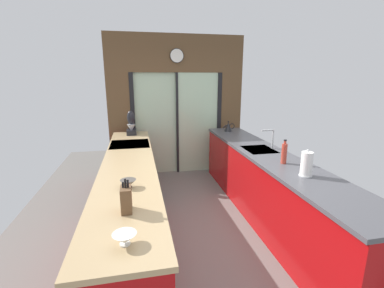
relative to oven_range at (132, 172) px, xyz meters
name	(u,v)px	position (x,y,z in m)	size (l,w,h in m)	color
ground_plane	(197,213)	(0.91, -0.65, -0.47)	(5.04, 7.60, 0.02)	slate
back_wall_unit	(177,98)	(0.91, 1.15, 1.07)	(2.64, 0.12, 2.70)	brown
left_counter_run	(130,204)	(0.00, -1.12, 0.01)	(0.62, 3.80, 0.92)	#AD0C0F
right_counter_run	(266,186)	(1.82, -0.95, 0.01)	(0.62, 3.80, 0.92)	#AD0C0F
sink_faucet	(271,136)	(1.97, -0.70, 0.65)	(0.19, 0.02, 0.28)	#B7BABC
oven_range	(132,172)	(0.00, 0.00, 0.00)	(0.60, 0.60, 0.92)	black
mixing_bowl_near	(125,238)	(0.02, -2.59, 0.50)	(0.15, 0.15, 0.07)	silver
mixing_bowl_far	(128,183)	(0.02, -1.70, 0.50)	(0.15, 0.15, 0.07)	#514C47
knife_block	(126,199)	(0.02, -2.17, 0.56)	(0.08, 0.14, 0.26)	brown
stand_mixer	(131,125)	(0.02, 0.72, 0.63)	(0.17, 0.27, 0.42)	black
kettle	(228,127)	(1.80, 0.63, 0.55)	(0.23, 0.15, 0.20)	black
soap_bottle	(284,153)	(1.80, -1.35, 0.59)	(0.06, 0.06, 0.29)	#B23D2D
paper_towel_roll	(307,164)	(1.80, -1.78, 0.59)	(0.13, 0.13, 0.29)	#B7BABC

